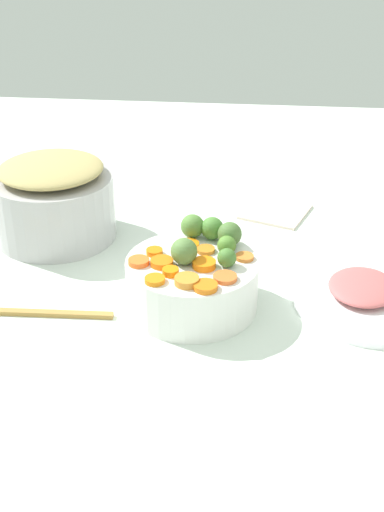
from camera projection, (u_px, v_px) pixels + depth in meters
The scene contains 25 objects.
tabletop at pixel (197, 317), 1.15m from camera, with size 2.40×2.40×0.02m, color silver.
serving_bowl_carrots at pixel (192, 284), 1.14m from camera, with size 0.22×0.22×0.09m, color white.
metal_pot at pixel (55, 207), 1.35m from camera, with size 0.24×0.24×0.13m, color #B6B3B6.
stuffing_mound at pixel (51, 169), 1.31m from camera, with size 0.20×0.20×0.03m, color tan.
carrot_slice_0 at pixel (204, 264), 1.10m from camera, with size 0.04×0.04×0.01m, color orange.
carrot_slice_1 at pixel (187, 281), 1.05m from camera, with size 0.04×0.04×0.01m, color orange.
carrot_slice_2 at pixel (205, 286), 1.04m from camera, with size 0.04×0.04×0.01m, color orange.
carrot_slice_3 at pixel (188, 245), 1.16m from camera, with size 0.04×0.04×0.01m, color orange.
carrot_slice_4 at pixel (245, 257), 1.12m from camera, with size 0.03×0.03×0.01m, color orange.
carrot_slice_5 at pixel (206, 250), 1.14m from camera, with size 0.03×0.03×0.01m, color orange.
carrot_slice_6 at pixel (154, 252), 1.13m from camera, with size 0.03×0.03×0.01m, color orange.
carrot_slice_7 at pixel (162, 263), 1.10m from camera, with size 0.04×0.04×0.01m, color orange.
carrot_slice_8 at pixel (155, 280), 1.06m from camera, with size 0.03×0.03×0.01m, color orange.
carrot_slice_9 at pixel (225, 277), 1.06m from camera, with size 0.04×0.04×0.01m, color orange.
carrot_slice_10 at pixel (139, 261), 1.11m from camera, with size 0.03×0.03×0.01m, color orange.
carrot_slice_11 at pixel (171, 272), 1.08m from camera, with size 0.03×0.03×0.01m, color orange.
brussels_sprout_0 at pixel (193, 226), 1.18m from camera, with size 0.04×0.04×0.04m, color #538238.
brussels_sprout_1 at pixel (212, 228), 1.17m from camera, with size 0.04×0.04×0.04m, color #498033.
brussels_sprout_2 at pixel (184, 251), 1.10m from camera, with size 0.04×0.04×0.04m, color #587F40.
brussels_sprout_3 at pixel (227, 258), 1.09m from camera, with size 0.03×0.03×0.03m, color #467831.
brussels_sprout_4 at pixel (230, 234), 1.15m from camera, with size 0.04×0.04×0.04m, color #4C7336.
brussels_sprout_5 at pixel (227, 245), 1.13m from camera, with size 0.03×0.03×0.03m, color #538631.
ham_plate at pixel (370, 301), 1.16m from camera, with size 0.26×0.26×0.01m, color white.
ham_slice_main at pixel (363, 287), 1.17m from camera, with size 0.13×0.12×0.02m, color #C65F5F.
dish_towel at pixel (275, 212), 1.48m from camera, with size 0.13×0.13×0.01m, color beige.
Camera 1 is at (-0.09, 0.95, 0.66)m, focal length 47.83 mm.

